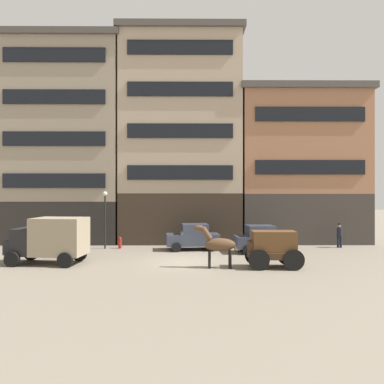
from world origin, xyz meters
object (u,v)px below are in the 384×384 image
object	(u,v)px
pedestrian_officer	(339,234)
fire_hydrant_curbside	(120,242)
sedan_light	(262,239)
draft_horse	(218,244)
streetlamp_curbside	(105,212)
sedan_dark	(193,237)
delivery_truck_near	(50,239)
cargo_wagon	(273,246)

from	to	relation	value
pedestrian_officer	fire_hydrant_curbside	size ratio (longest dim) A/B	2.16
sedan_light	pedestrian_officer	xyz separation A→B (m)	(6.11, 2.00, 0.07)
draft_horse	fire_hydrant_curbside	xyz separation A→B (m)	(-6.55, 6.54, -0.84)
streetlamp_curbside	fire_hydrant_curbside	xyz separation A→B (m)	(1.05, 0.12, -2.24)
sedan_dark	pedestrian_officer	size ratio (longest dim) A/B	2.14
draft_horse	sedan_dark	distance (m)	6.02
delivery_truck_near	streetlamp_curbside	size ratio (longest dim) A/B	1.09
delivery_truck_near	fire_hydrant_curbside	size ratio (longest dim) A/B	5.41
sedan_dark	streetlamp_curbside	bearing A→B (deg)	175.12
sedan_dark	sedan_light	world-z (taller)	same
draft_horse	delivery_truck_near	xyz separation A→B (m)	(-9.43, 1.10, 0.15)
delivery_truck_near	sedan_dark	distance (m)	9.48
streetlamp_curbside	fire_hydrant_curbside	world-z (taller)	streetlamp_curbside
cargo_wagon	fire_hydrant_curbside	xyz separation A→B (m)	(-9.50, 6.54, -0.72)
draft_horse	sedan_dark	size ratio (longest dim) A/B	0.61
cargo_wagon	fire_hydrant_curbside	bearing A→B (deg)	145.45
cargo_wagon	pedestrian_officer	distance (m)	9.37
pedestrian_officer	delivery_truck_near	bearing A→B (deg)	-163.38
draft_horse	pedestrian_officer	distance (m)	11.61
draft_horse	delivery_truck_near	bearing A→B (deg)	173.37
cargo_wagon	sedan_light	xyz separation A→B (m)	(0.40, 4.74, -0.23)
sedan_dark	fire_hydrant_curbside	world-z (taller)	sedan_dark
delivery_truck_near	pedestrian_officer	world-z (taller)	delivery_truck_near
sedan_dark	pedestrian_officer	world-z (taller)	sedan_dark
pedestrian_officer	streetlamp_curbside	xyz separation A→B (m)	(-17.06, -0.31, 1.69)
sedan_dark	sedan_light	size ratio (longest dim) A/B	1.00
fire_hydrant_curbside	delivery_truck_near	bearing A→B (deg)	-117.86
pedestrian_officer	streetlamp_curbside	distance (m)	17.14
sedan_dark	fire_hydrant_curbside	xyz separation A→B (m)	(-5.29, 0.66, -0.49)
fire_hydrant_curbside	draft_horse	bearing A→B (deg)	-44.95
sedan_light	streetlamp_curbside	distance (m)	11.22
delivery_truck_near	pedestrian_officer	size ratio (longest dim) A/B	2.50
delivery_truck_near	fire_hydrant_curbside	distance (m)	6.24
cargo_wagon	sedan_dark	size ratio (longest dim) A/B	0.77
cargo_wagon	pedestrian_officer	xyz separation A→B (m)	(6.51, 6.74, -0.17)
draft_horse	fire_hydrant_curbside	size ratio (longest dim) A/B	2.83
draft_horse	sedan_dark	bearing A→B (deg)	102.12
cargo_wagon	draft_horse	bearing A→B (deg)	179.98
sedan_dark	fire_hydrant_curbside	size ratio (longest dim) A/B	4.62
delivery_truck_near	sedan_light	size ratio (longest dim) A/B	1.17
fire_hydrant_curbside	streetlamp_curbside	bearing A→B (deg)	-173.38
cargo_wagon	streetlamp_curbside	distance (m)	12.45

